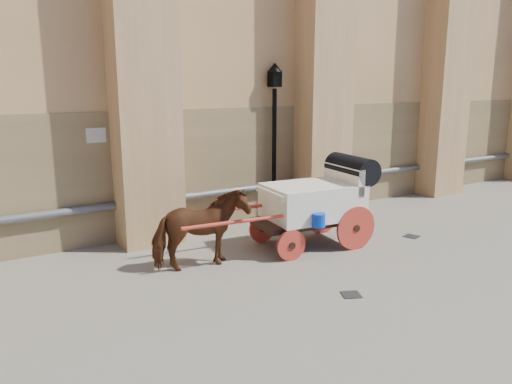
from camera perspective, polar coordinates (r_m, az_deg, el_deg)
ground at (r=9.24m, az=1.98°, el=-10.67°), size 90.00×90.00×0.00m
horse at (r=9.88m, az=-6.37°, el=-4.33°), size 1.93×0.99×1.58m
carriage at (r=11.29m, az=7.17°, el=-0.73°), size 4.65×1.73×1.99m
street_lamp at (r=13.14m, az=2.10°, el=6.19°), size 0.39×0.39×4.11m
drain_grate_near at (r=9.02m, az=10.82°, el=-11.45°), size 0.42×0.42×0.01m
drain_grate_far at (r=12.58m, az=17.35°, el=-4.86°), size 0.40×0.40×0.01m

